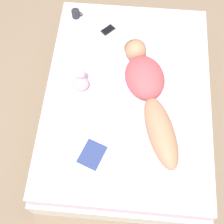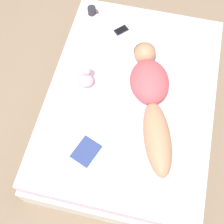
{
  "view_description": "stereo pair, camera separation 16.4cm",
  "coord_description": "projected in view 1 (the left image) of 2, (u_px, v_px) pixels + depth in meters",
  "views": [
    {
      "loc": [
        -0.02,
        -1.39,
        2.98
      ],
      "look_at": [
        -0.12,
        -0.24,
        0.58
      ],
      "focal_mm": 50.0,
      "sensor_mm": 36.0,
      "label": 1
    },
    {
      "loc": [
        0.14,
        -1.37,
        2.98
      ],
      "look_at": [
        -0.12,
        -0.24,
        0.58
      ],
      "focal_mm": 50.0,
      "sensor_mm": 36.0,
      "label": 2
    }
  ],
  "objects": [
    {
      "name": "plush_toy",
      "position": [
        81.0,
        82.0,
        2.77
      ],
      "size": [
        0.15,
        0.16,
        0.19
      ],
      "color": "#DB9EB2",
      "rests_on": "bed"
    },
    {
      "name": "ground_plane",
      "position": [
        126.0,
        117.0,
        3.29
      ],
      "size": [
        12.0,
        12.0,
        0.0
      ],
      "primitive_type": "plane",
      "color": "#7A6651"
    },
    {
      "name": "coffee_mug",
      "position": [
        76.0,
        14.0,
        3.16
      ],
      "size": [
        0.11,
        0.08,
        0.08
      ],
      "color": "#232328",
      "rests_on": "bed"
    },
    {
      "name": "person",
      "position": [
        148.0,
        90.0,
        2.7
      ],
      "size": [
        0.59,
        1.28,
        0.23
      ],
      "rotation": [
        0.0,
        0.0,
        0.31
      ],
      "color": "#A37556",
      "rests_on": "bed"
    },
    {
      "name": "cell_phone",
      "position": [
        108.0,
        30.0,
        3.12
      ],
      "size": [
        0.15,
        0.15,
        0.01
      ],
      "rotation": [
        0.0,
        0.0,
        -0.76
      ],
      "color": "black",
      "rests_on": "bed"
    },
    {
      "name": "open_magazine",
      "position": [
        78.0,
        148.0,
        2.58
      ],
      "size": [
        0.63,
        0.5,
        0.01
      ],
      "rotation": [
        0.0,
        0.0,
        -0.36
      ],
      "color": "silver",
      "rests_on": "bed"
    },
    {
      "name": "bed",
      "position": [
        127.0,
        105.0,
        3.05
      ],
      "size": [
        1.54,
        2.11,
        0.53
      ],
      "color": "beige",
      "rests_on": "ground_plane"
    }
  ]
}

